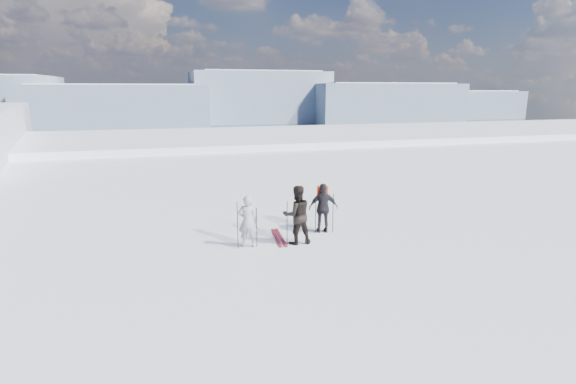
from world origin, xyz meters
name	(u,v)px	position (x,y,z in m)	size (l,w,h in m)	color
lake_basin	(229,212)	(0.00, 30.00, -6.50)	(820.00, 820.00, 71.62)	white
far_mountain_range	(193,101)	(29.60, 454.78, -7.19)	(770.00, 110.00, 53.00)	slate
skier_grey	(248,221)	(-3.52, 2.74, 0.75)	(0.55, 0.36, 1.50)	#9B9FA9
skier_dark	(297,215)	(-2.10, 2.63, 0.86)	(0.83, 0.65, 1.72)	black
skier_pack	(323,208)	(-1.00, 3.40, 0.78)	(0.91, 0.38, 1.55)	black
backpack	(323,175)	(-0.95, 3.65, 1.78)	(0.33, 0.19, 0.46)	#F14216
ski_poles	(290,221)	(-2.25, 2.83, 0.63)	(3.11, 0.86, 1.35)	black
skis_loose	(279,237)	(-2.49, 3.23, 0.01)	(0.39, 1.70, 0.03)	black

